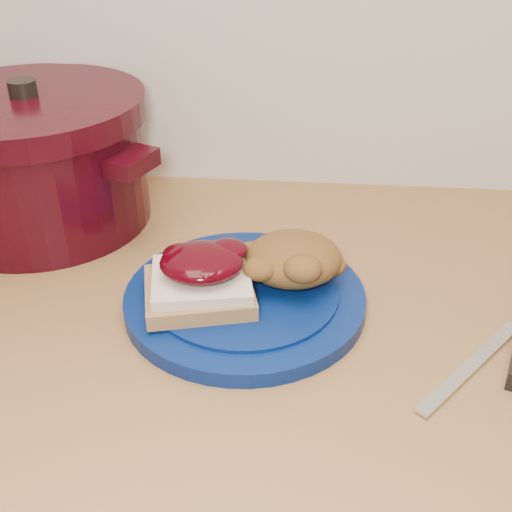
# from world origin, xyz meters

# --- Properties ---
(plate) EXTENTS (0.29, 0.29, 0.02)m
(plate) POSITION_xyz_m (-0.06, 1.49, 0.91)
(plate) COLOR #051952
(plate) RESTS_ON wood_countertop
(sandwich) EXTENTS (0.13, 0.12, 0.05)m
(sandwich) POSITION_xyz_m (-0.10, 1.47, 0.94)
(sandwich) COLOR olive
(sandwich) RESTS_ON plate
(stuffing_mound) EXTENTS (0.11, 0.10, 0.05)m
(stuffing_mound) POSITION_xyz_m (-0.01, 1.51, 0.95)
(stuffing_mound) COLOR brown
(stuffing_mound) RESTS_ON plate
(butter_knife) EXTENTS (0.12, 0.14, 0.00)m
(butter_knife) POSITION_xyz_m (0.16, 1.41, 0.90)
(butter_knife) COLOR silver
(butter_knife) RESTS_ON wood_countertop
(dutch_oven) EXTENTS (0.37, 0.37, 0.18)m
(dutch_oven) POSITION_xyz_m (-0.34, 1.66, 0.98)
(dutch_oven) COLOR black
(dutch_oven) RESTS_ON wood_countertop
(pepper_grinder) EXTENTS (0.06, 0.06, 0.11)m
(pepper_grinder) POSITION_xyz_m (-0.27, 1.69, 0.96)
(pepper_grinder) COLOR black
(pepper_grinder) RESTS_ON wood_countertop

